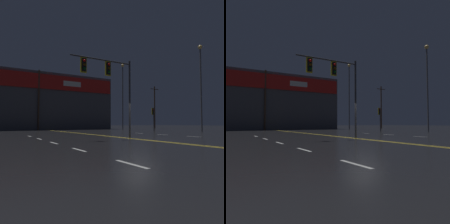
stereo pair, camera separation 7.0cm
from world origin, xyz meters
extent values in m
plane|color=black|center=(0.00, 0.00, 0.00)|extent=(200.00, 200.00, 0.00)
cube|color=gold|center=(-0.15, 0.00, 0.00)|extent=(0.12, 60.00, 0.01)
cube|color=gold|center=(0.15, 0.00, 0.00)|extent=(0.12, 60.00, 0.01)
cube|color=silver|center=(-5.69, -7.20, 0.00)|extent=(0.12, 1.40, 0.01)
cube|color=silver|center=(-5.69, -3.60, 0.00)|extent=(0.12, 1.40, 0.01)
cube|color=silver|center=(-5.69, 0.00, 0.00)|extent=(0.12, 1.40, 0.01)
cube|color=silver|center=(-5.69, 3.60, 0.00)|extent=(0.12, 1.40, 0.01)
cube|color=silver|center=(-5.69, 7.20, 0.00)|extent=(0.12, 1.40, 0.01)
cube|color=silver|center=(5.69, 0.00, 0.00)|extent=(0.12, 1.40, 0.01)
cube|color=silver|center=(5.69, 3.60, 0.00)|extent=(0.12, 1.40, 0.01)
cube|color=silver|center=(5.69, 7.20, 0.00)|extent=(0.12, 1.40, 0.01)
cylinder|color=#38383D|center=(-0.01, 0.90, 2.80)|extent=(0.14, 0.14, 5.59)
cylinder|color=#38383D|center=(-2.26, 0.90, 5.34)|extent=(4.49, 0.10, 0.10)
cube|color=black|center=(-1.81, 0.90, 4.80)|extent=(0.28, 0.24, 0.84)
cube|color=gold|center=(-1.81, 0.90, 4.80)|extent=(0.42, 0.08, 0.99)
sphere|color=red|center=(-1.81, 0.75, 5.06)|extent=(0.17, 0.17, 0.17)
sphere|color=#543707|center=(-1.81, 0.75, 4.80)|extent=(0.17, 0.17, 0.17)
sphere|color=#084513|center=(-1.81, 0.75, 4.55)|extent=(0.17, 0.17, 0.17)
cube|color=black|center=(-3.61, 0.90, 4.80)|extent=(0.28, 0.24, 0.84)
cube|color=gold|center=(-3.61, 0.90, 4.80)|extent=(0.42, 0.08, 0.99)
sphere|color=red|center=(-3.61, 0.75, 5.06)|extent=(0.17, 0.17, 0.17)
sphere|color=#543707|center=(-3.61, 0.75, 4.80)|extent=(0.17, 0.17, 0.17)
sphere|color=#084513|center=(-3.61, 0.75, 4.55)|extent=(0.17, 0.17, 0.17)
cylinder|color=#38383D|center=(11.69, 11.58, 1.63)|extent=(0.13, 0.13, 3.27)
cube|color=black|center=(11.69, 11.76, 2.80)|extent=(0.28, 0.24, 0.84)
cube|color=gold|center=(11.69, 11.76, 2.80)|extent=(0.42, 0.08, 0.99)
sphere|color=red|center=(11.69, 11.61, 3.05)|extent=(0.17, 0.17, 0.17)
sphere|color=#543707|center=(11.69, 11.61, 2.80)|extent=(0.17, 0.17, 0.17)
sphere|color=#084513|center=(11.69, 11.61, 2.54)|extent=(0.17, 0.17, 0.17)
cylinder|color=#59595E|center=(15.74, 6.82, 5.57)|extent=(0.20, 0.20, 11.13)
sphere|color=#F4C666|center=(15.74, 6.82, 11.30)|extent=(0.56, 0.56, 0.56)
cylinder|color=#59595E|center=(12.91, 21.39, 5.82)|extent=(0.20, 0.20, 11.63)
sphere|color=#F4C666|center=(12.91, 21.39, 11.80)|extent=(0.56, 0.56, 0.56)
cube|color=#4C4C51|center=(0.00, 29.61, 4.86)|extent=(24.49, 10.00, 9.72)
cube|color=red|center=(0.00, 24.51, 8.02)|extent=(24.00, 0.20, 2.43)
cube|color=white|center=(4.29, 24.46, 8.02)|extent=(3.20, 0.16, 0.90)
cylinder|color=#4C3828|center=(-1.39, 24.48, 4.91)|extent=(0.26, 0.26, 9.82)
cube|color=#4C3828|center=(-1.39, 24.48, 9.22)|extent=(2.20, 0.12, 0.12)
cylinder|color=#4C3828|center=(23.34, 24.48, 4.63)|extent=(0.26, 0.26, 9.25)
cube|color=#4C3828|center=(23.34, 24.48, 8.65)|extent=(2.20, 0.12, 0.12)
camera|label=1|loc=(-9.04, -11.89, 1.06)|focal=35.00mm
camera|label=2|loc=(-8.98, -11.92, 1.06)|focal=35.00mm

